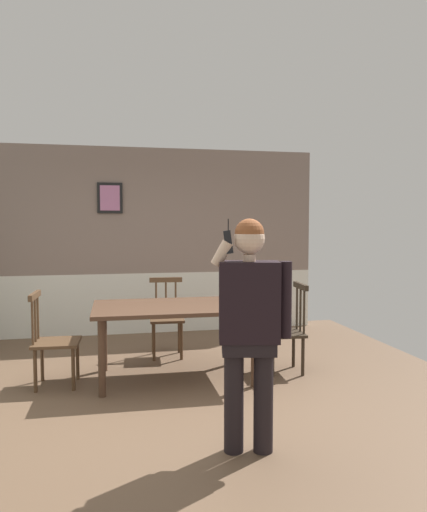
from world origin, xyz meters
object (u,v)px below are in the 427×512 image
Objects in this scene: chair_near_window at (287,330)px; chair_by_doorway at (167,318)px; person_figure at (250,319)px; chair_at_table_head at (53,340)px; dining_table at (175,313)px.

chair_near_window is 1.02× the size of chair_by_doorway.
chair_near_window is 2.05m from person_figure.
chair_near_window is 1.53m from chair_by_doorway.
chair_by_doorway reaches higher than chair_at_table_head.
chair_by_doorway is at bearing 88.79° from dining_table.
chair_at_table_head is (-1.23, 0.03, -0.23)m from dining_table.
dining_table is at bearing -68.99° from person_figure.
person_figure reaches higher than chair_by_doorway.
chair_by_doorway is (0.02, 0.90, -0.22)m from dining_table.
chair_at_table_head is at bearing 38.91° from chair_by_doorway.
chair_by_doorway is 1.01× the size of chair_at_table_head.
dining_table is 1.25m from chair_at_table_head.
dining_table is 1.25m from chair_near_window.
chair_near_window reaches higher than chair_at_table_head.
person_figure reaches higher than dining_table.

